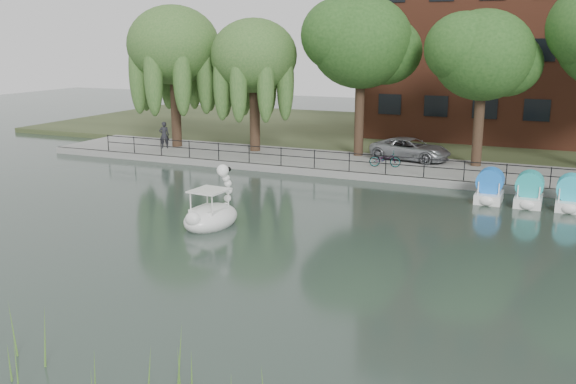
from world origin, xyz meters
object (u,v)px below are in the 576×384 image
Objects in this scene: bicycle at (385,158)px; swan_boat at (212,213)px; pedestrian at (164,133)px; minivan at (411,148)px.

swan_boat is (-3.61, -12.63, -0.39)m from bicycle.
swan_boat is (11.09, -12.96, -0.88)m from pedestrian.
swan_boat reaches higher than minivan.
minivan is at bearing -30.62° from bicycle.
bicycle is at bearing 140.58° from pedestrian.
pedestrian is (-15.51, -2.28, 0.25)m from minivan.
bicycle is at bearing 172.34° from minivan.
minivan is 2.67× the size of pedestrian.
bicycle is (-0.80, -2.62, -0.24)m from minivan.
swan_boat is at bearing 150.44° from bicycle.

